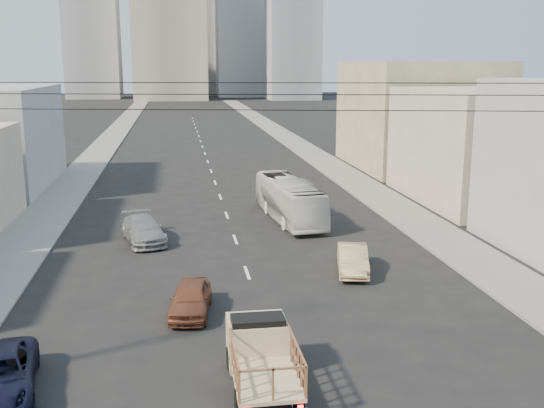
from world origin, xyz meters
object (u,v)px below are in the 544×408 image
object	(u,v)px
city_bus	(289,199)
flatbed_pickup	(261,352)
sedan_tan	(353,259)
sedan_grey	(143,230)
sedan_brown	(190,298)

from	to	relation	value
city_bus	flatbed_pickup	bearing A→B (deg)	-108.12
sedan_tan	city_bus	bearing A→B (deg)	108.37
flatbed_pickup	sedan_grey	bearing A→B (deg)	104.26
city_bus	sedan_tan	xyz separation A→B (m)	(1.15, -10.85, -0.69)
sedan_brown	sedan_tan	size ratio (longest dim) A/B	0.97
flatbed_pickup	sedan_grey	xyz separation A→B (m)	(-4.37, 17.18, -0.39)
flatbed_pickup	sedan_brown	world-z (taller)	flatbed_pickup
flatbed_pickup	sedan_tan	distance (m)	11.74
flatbed_pickup	city_bus	bearing A→B (deg)	77.57
flatbed_pickup	city_bus	distance (m)	21.56
flatbed_pickup	sedan_brown	bearing A→B (deg)	108.24
city_bus	sedan_grey	world-z (taller)	city_bus
flatbed_pickup	sedan_tan	xyz separation A→B (m)	(5.79, 10.20, -0.45)
sedan_tan	flatbed_pickup	bearing A→B (deg)	-107.21
sedan_brown	sedan_tan	distance (m)	8.80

